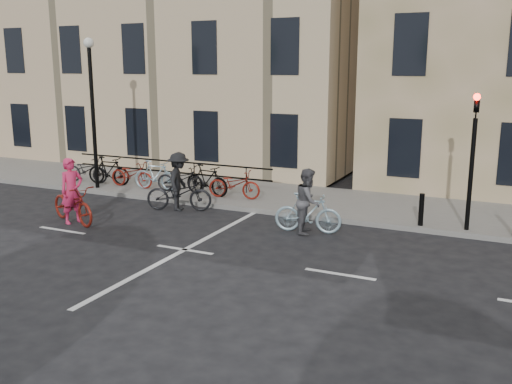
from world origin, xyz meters
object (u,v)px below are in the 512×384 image
at_px(traffic_light, 473,145).
at_px(cyclist_grey, 308,207).
at_px(cyclist_dark, 179,188).
at_px(cyclist_pink, 73,201).
at_px(lamp_post, 92,95).

xyz_separation_m(traffic_light, cyclist_grey, (-3.96, -1.61, -1.73)).
relative_size(traffic_light, cyclist_dark, 1.77).
distance_m(cyclist_pink, cyclist_dark, 3.25).
xyz_separation_m(lamp_post, cyclist_pink, (2.22, -3.63, -2.83)).
distance_m(traffic_light, cyclist_pink, 11.22).
bearing_deg(cyclist_dark, traffic_light, -102.50).
xyz_separation_m(cyclist_pink, cyclist_dark, (1.98, 2.57, 0.07)).
distance_m(lamp_post, cyclist_pink, 5.11).
xyz_separation_m(cyclist_pink, cyclist_grey, (6.52, 1.96, 0.06)).
relative_size(cyclist_pink, cyclist_grey, 1.19).
bearing_deg(lamp_post, cyclist_pink, -58.55).
xyz_separation_m(lamp_post, cyclist_dark, (4.20, -1.05, -2.76)).
relative_size(traffic_light, cyclist_pink, 1.72).
distance_m(lamp_post, cyclist_grey, 9.32).
relative_size(cyclist_pink, cyclist_dark, 1.03).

